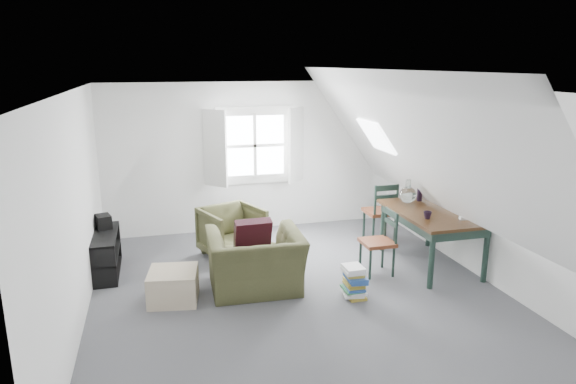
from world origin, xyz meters
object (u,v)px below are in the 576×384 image
object	(u,v)px
armchair_near	(256,290)
dining_table	(432,218)
armchair_far	(233,255)
magazine_stack	(354,282)
media_shelf	(104,256)
ottoman	(173,286)
dining_chair_far	(381,211)
dining_chair_near	(380,241)

from	to	relation	value
armchair_near	dining_table	distance (m)	2.65
armchair_far	dining_table	size ratio (longest dim) A/B	0.52
magazine_stack	media_shelf	bearing A→B (deg)	152.72
ottoman	dining_chair_far	distance (m)	3.56
armchair_far	ottoman	distance (m)	1.59
dining_chair_far	armchair_near	bearing A→B (deg)	19.31
dining_table	dining_chair_near	xyz separation A→B (m)	(-0.82, -0.09, -0.23)
dining_table	armchair_far	bearing A→B (deg)	153.81
armchair_near	magazine_stack	size ratio (longest dim) A/B	2.91
dining_chair_far	dining_chair_near	distance (m)	1.29
armchair_near	armchair_far	world-z (taller)	armchair_near
dining_table	dining_chair_far	bearing A→B (deg)	99.48
magazine_stack	armchair_near	bearing A→B (deg)	155.26
armchair_far	dining_table	distance (m)	2.94
armchair_near	dining_chair_near	bearing A→B (deg)	-174.96
dining_chair_near	media_shelf	world-z (taller)	dining_chair_near
dining_chair_far	dining_chair_near	xyz separation A→B (m)	(-0.56, -1.16, -0.05)
dining_chair_near	armchair_near	bearing A→B (deg)	-97.81
media_shelf	armchair_far	bearing A→B (deg)	7.05
armchair_far	magazine_stack	distance (m)	2.16
armchair_far	dining_chair_near	distance (m)	2.21
armchair_near	dining_chair_near	xyz separation A→B (m)	(1.73, 0.09, 0.46)
dining_chair_near	media_shelf	bearing A→B (deg)	-115.44
dining_chair_far	magazine_stack	bearing A→B (deg)	47.29
magazine_stack	dining_chair_near	bearing A→B (deg)	45.13
magazine_stack	ottoman	bearing A→B (deg)	167.34
ottoman	dining_table	distance (m)	3.61
dining_table	armchair_near	bearing A→B (deg)	179.91
ottoman	dining_chair_near	bearing A→B (deg)	2.70
armchair_far	dining_chair_far	world-z (taller)	dining_chair_far
armchair_far	armchair_near	bearing A→B (deg)	-106.90
armchair_far	ottoman	xyz separation A→B (m)	(-0.92, -1.29, 0.19)
armchair_near	ottoman	size ratio (longest dim) A/B	2.03
armchair_far	dining_chair_far	bearing A→B (deg)	-21.23
dining_table	dining_chair_far	size ratio (longest dim) A/B	1.62
dining_chair_near	magazine_stack	size ratio (longest dim) A/B	2.22
armchair_far	dining_chair_near	size ratio (longest dim) A/B	0.93
armchair_near	dining_chair_far	bearing A→B (deg)	-149.23
dining_table	media_shelf	xyz separation A→B (m)	(-4.43, 0.85, -0.44)
dining_chair_near	media_shelf	size ratio (longest dim) A/B	0.80
armchair_near	dining_chair_far	world-z (taller)	dining_chair_far
media_shelf	magazine_stack	xyz separation A→B (m)	(3.00, -1.55, -0.05)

